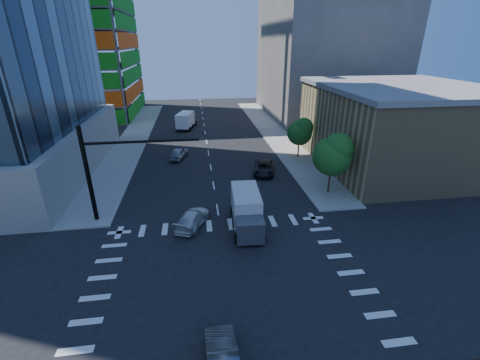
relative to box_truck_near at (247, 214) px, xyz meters
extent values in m
plane|color=black|center=(-2.40, -8.17, -1.42)|extent=(160.00, 160.00, 0.00)
cube|color=silver|center=(-2.40, -8.17, -1.41)|extent=(20.00, 20.00, 0.01)
cube|color=gray|center=(10.10, 31.83, -1.34)|extent=(5.00, 60.00, 0.15)
cube|color=gray|center=(-14.90, 31.83, -1.34)|extent=(5.00, 60.00, 0.15)
cube|color=tan|center=(22.60, 13.83, 3.58)|extent=(20.00, 22.00, 10.00)
cube|color=slate|center=(22.60, 13.83, 8.88)|extent=(20.50, 22.50, 0.60)
cube|color=#5E5955|center=(24.60, 46.83, 12.58)|extent=(24.00, 30.00, 28.00)
cylinder|color=black|center=(-13.90, 3.33, 3.23)|extent=(0.40, 0.40, 9.00)
cylinder|color=black|center=(-8.90, 3.33, 6.13)|extent=(10.00, 0.24, 0.24)
imported|color=black|center=(-7.90, 3.33, 5.03)|extent=(0.16, 0.20, 1.00)
cylinder|color=#382316|center=(10.10, 5.83, -0.13)|extent=(0.20, 0.20, 2.27)
sphere|color=#16531B|center=(10.10, 5.83, 2.96)|extent=(4.16, 4.16, 4.16)
sphere|color=#307226|center=(10.50, 5.53, 3.93)|extent=(3.25, 3.25, 3.25)
cylinder|color=#382316|center=(10.40, 17.83, -0.30)|extent=(0.20, 0.20, 1.92)
sphere|color=#16531B|center=(10.40, 17.83, 2.31)|extent=(3.52, 3.52, 3.52)
sphere|color=#307226|center=(10.80, 17.53, 3.13)|extent=(2.75, 2.75, 2.75)
imported|color=black|center=(4.28, 12.73, -0.68)|extent=(3.61, 5.70, 1.47)
imported|color=silver|center=(-4.87, 1.18, -0.71)|extent=(3.73, 5.24, 1.41)
imported|color=#929599|center=(-6.76, 20.06, -0.64)|extent=(2.99, 4.90, 1.56)
cube|color=#BCBCBE|center=(0.00, 0.00, 0.48)|extent=(2.65, 5.12, 2.60)
cube|color=#47464F|center=(0.00, 0.00, -0.17)|extent=(2.39, 1.92, 1.90)
cube|color=white|center=(-5.75, 37.67, 0.46)|extent=(3.60, 5.39, 2.57)
cube|color=#47464F|center=(-5.75, 37.67, -0.18)|extent=(2.66, 2.32, 1.88)
camera|label=1|loc=(-4.14, -24.75, 14.25)|focal=24.00mm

